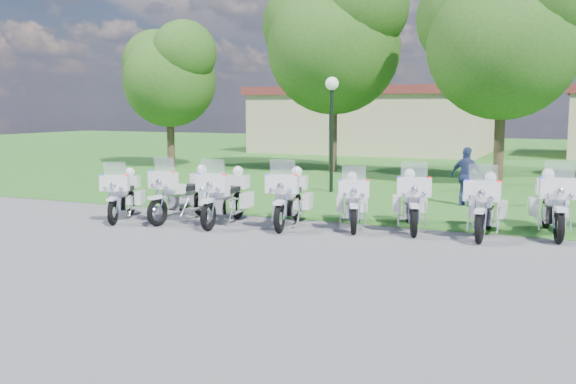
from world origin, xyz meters
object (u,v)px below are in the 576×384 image
at_px(motorcycle_6, 486,205).
at_px(bystander_c, 467,177).
at_px(motorcycle_2, 226,196).
at_px(motorcycle_4, 352,200).
at_px(lamp_post, 332,105).
at_px(motorcycle_0, 123,194).
at_px(motorcycle_3, 290,197).
at_px(motorcycle_1, 184,193).
at_px(motorcycle_5, 411,200).
at_px(motorcycle_7, 552,203).

relative_size(motorcycle_6, bystander_c, 1.45).
bearing_deg(motorcycle_2, motorcycle_4, -170.59).
relative_size(motorcycle_2, lamp_post, 0.64).
bearing_deg(motorcycle_2, motorcycle_6, -175.82).
relative_size(motorcycle_0, motorcycle_3, 0.87).
height_order(motorcycle_1, motorcycle_4, motorcycle_1).
bearing_deg(motorcycle_0, lamp_post, -135.98).
distance_m(motorcycle_1, motorcycle_5, 5.63).
distance_m(motorcycle_5, motorcycle_6, 1.69).
bearing_deg(lamp_post, motorcycle_4, -64.84).
relative_size(motorcycle_1, motorcycle_4, 1.13).
bearing_deg(motorcycle_5, motorcycle_0, -4.19).
bearing_deg(motorcycle_2, motorcycle_0, 3.90).
relative_size(motorcycle_2, motorcycle_4, 1.13).
xyz_separation_m(motorcycle_4, motorcycle_6, (3.00, 0.27, 0.05)).
bearing_deg(motorcycle_0, motorcycle_1, 175.21).
distance_m(motorcycle_2, motorcycle_5, 4.43).
distance_m(motorcycle_0, lamp_post, 8.00).
xyz_separation_m(motorcycle_0, motorcycle_1, (1.50, 0.50, 0.05)).
bearing_deg(motorcycle_3, motorcycle_0, 0.79).
xyz_separation_m(motorcycle_6, lamp_post, (-5.71, 5.49, 2.22)).
bearing_deg(motorcycle_3, motorcycle_1, -2.83).
bearing_deg(lamp_post, motorcycle_5, -53.41).
bearing_deg(motorcycle_2, lamp_post, -98.44).
bearing_deg(lamp_post, motorcycle_2, -92.22).
bearing_deg(motorcycle_1, motorcycle_6, -166.69).
height_order(motorcycle_7, bystander_c, motorcycle_7).
bearing_deg(motorcycle_3, lamp_post, -89.55).
height_order(motorcycle_2, motorcycle_4, motorcycle_2).
height_order(motorcycle_1, motorcycle_3, motorcycle_3).
bearing_deg(bystander_c, motorcycle_4, 82.24).
bearing_deg(motorcycle_7, motorcycle_5, 1.68).
relative_size(motorcycle_2, motorcycle_7, 0.96).
xyz_separation_m(motorcycle_7, bystander_c, (-2.41, 3.50, 0.13)).
relative_size(motorcycle_3, lamp_post, 0.64).
bearing_deg(lamp_post, motorcycle_3, -78.40).
bearing_deg(motorcycle_6, motorcycle_1, 7.41).
bearing_deg(motorcycle_1, motorcycle_4, -164.21).
height_order(motorcycle_0, motorcycle_2, motorcycle_2).
height_order(motorcycle_3, motorcycle_6, motorcycle_3).
height_order(motorcycle_0, motorcycle_6, motorcycle_6).
height_order(motorcycle_2, lamp_post, lamp_post).
relative_size(motorcycle_2, motorcycle_3, 1.00).
height_order(motorcycle_4, motorcycle_6, motorcycle_6).
height_order(motorcycle_1, motorcycle_7, motorcycle_7).
relative_size(motorcycle_1, lamp_post, 0.64).
bearing_deg(motorcycle_6, motorcycle_7, -153.10).
height_order(motorcycle_4, bystander_c, bystander_c).
distance_m(motorcycle_0, motorcycle_4, 5.83).
distance_m(motorcycle_0, bystander_c, 9.56).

